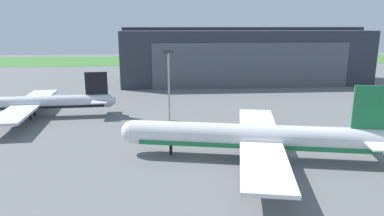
{
  "coord_description": "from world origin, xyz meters",
  "views": [
    {
      "loc": [
        -21.67,
        -59.77,
        23.81
      ],
      "look_at": [
        -15.81,
        14.47,
        5.86
      ],
      "focal_mm": 33.25,
      "sensor_mm": 36.0,
      "label": 1
    }
  ],
  "objects_px": {
    "airliner_near_right": "(255,138)",
    "apron_light_mast": "(169,79)",
    "maintenance_hangar": "(243,56)",
    "airliner_far_right": "(25,104)"
  },
  "relations": [
    {
      "from": "maintenance_hangar",
      "to": "apron_light_mast",
      "type": "relative_size",
      "value": 5.5
    },
    {
      "from": "airliner_near_right",
      "to": "apron_light_mast",
      "type": "height_order",
      "value": "apron_light_mast"
    },
    {
      "from": "airliner_far_right",
      "to": "airliner_near_right",
      "type": "distance_m",
      "value": 60.82
    },
    {
      "from": "maintenance_hangar",
      "to": "airliner_near_right",
      "type": "relative_size",
      "value": 2.01
    },
    {
      "from": "apron_light_mast",
      "to": "maintenance_hangar",
      "type": "bearing_deg",
      "value": 61.5
    },
    {
      "from": "airliner_far_right",
      "to": "apron_light_mast",
      "type": "relative_size",
      "value": 2.66
    },
    {
      "from": "airliner_near_right",
      "to": "maintenance_hangar",
      "type": "bearing_deg",
      "value": 79.08
    },
    {
      "from": "airliner_near_right",
      "to": "apron_light_mast",
      "type": "xyz_separation_m",
      "value": [
        -14.78,
        27.09,
        6.37
      ]
    },
    {
      "from": "airliner_far_right",
      "to": "airliner_near_right",
      "type": "xyz_separation_m",
      "value": [
        51.46,
        -32.41,
        0.25
      ]
    },
    {
      "from": "maintenance_hangar",
      "to": "airliner_far_right",
      "type": "relative_size",
      "value": 2.07
    }
  ]
}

